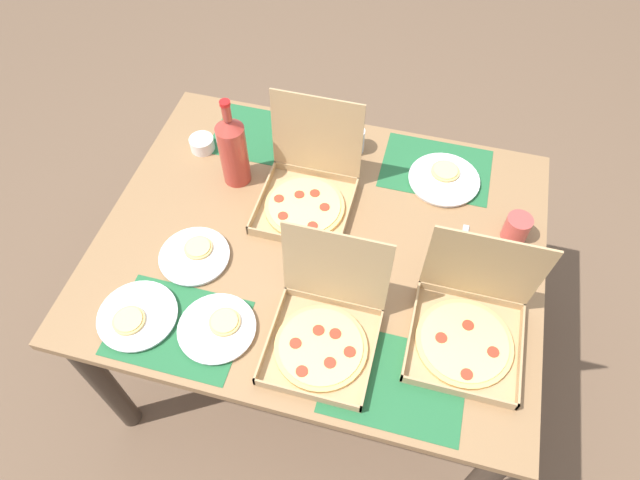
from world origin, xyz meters
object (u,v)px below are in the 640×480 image
object	(u,v)px
pizza_box_corner_left	(324,330)
plate_middle	(137,317)
cup_clear_left	(517,228)
condiment_bowl	(202,144)
plate_near_right	(218,328)
soda_bottle	(233,149)
pizza_box_center	(307,191)
plate_far_left	(444,179)
cup_clear_right	(353,140)
plate_far_right	(195,256)
pizza_box_corner_right	(468,326)

from	to	relation	value
pizza_box_corner_left	plate_middle	distance (m)	0.52
cup_clear_left	condiment_bowl	bearing A→B (deg)	174.16
condiment_bowl	plate_near_right	bearing A→B (deg)	-64.82
plate_near_right	soda_bottle	bearing A→B (deg)	104.26
pizza_box_corner_left	soda_bottle	world-z (taller)	soda_bottle
pizza_box_center	condiment_bowl	xyz separation A→B (m)	(-0.41, 0.13, -0.03)
pizza_box_corner_left	plate_far_left	distance (m)	0.70
pizza_box_corner_left	plate_near_right	world-z (taller)	pizza_box_corner_left
cup_clear_right	pizza_box_corner_left	bearing A→B (deg)	-83.32
cup_clear_right	plate_near_right	bearing A→B (deg)	-104.76
soda_bottle	cup_clear_left	size ratio (longest dim) A/B	3.79
plate_near_right	plate_far_right	bearing A→B (deg)	126.28
plate_far_left	plate_near_right	distance (m)	0.88
cup_clear_left	pizza_box_corner_right	bearing A→B (deg)	-106.03
plate_far_left	condiment_bowl	world-z (taller)	condiment_bowl
pizza_box_center	cup_clear_left	size ratio (longest dim) A/B	3.80
pizza_box_center	pizza_box_corner_left	bearing A→B (deg)	-69.13
pizza_box_corner_right	pizza_box_center	xyz separation A→B (m)	(-0.54, 0.35, -0.00)
pizza_box_corner_left	cup_clear_right	bearing A→B (deg)	96.68
plate_near_right	cup_clear_left	size ratio (longest dim) A/B	2.51
cup_clear_left	pizza_box_center	bearing A→B (deg)	-177.70
condiment_bowl	pizza_box_corner_left	bearing A→B (deg)	-45.12
plate_near_right	cup_clear_right	xyz separation A→B (m)	(0.20, 0.77, 0.03)
plate_far_left	cup_clear_left	size ratio (longest dim) A/B	2.74
plate_middle	plate_far_right	world-z (taller)	same
plate_far_left	condiment_bowl	xyz separation A→B (m)	(-0.82, -0.06, 0.01)
pizza_box_center	plate_far_right	xyz separation A→B (m)	(-0.26, -0.30, -0.04)
pizza_box_corner_left	cup_clear_left	bearing A→B (deg)	45.35
cup_clear_left	plate_near_right	bearing A→B (deg)	-145.16
pizza_box_center	soda_bottle	xyz separation A→B (m)	(-0.25, 0.04, 0.08)
pizza_box_corner_left	pizza_box_center	size ratio (longest dim) A/B	0.99
pizza_box_center	plate_middle	distance (m)	0.63
pizza_box_corner_right	pizza_box_corner_left	xyz separation A→B (m)	(-0.37, -0.11, -0.00)
plate_middle	cup_clear_left	bearing A→B (deg)	29.24
cup_clear_left	condiment_bowl	size ratio (longest dim) A/B	1.03
pizza_box_center	condiment_bowl	distance (m)	0.43
plate_near_right	cup_clear_left	distance (m)	0.93
plate_far_right	cup_clear_left	distance (m)	0.97
plate_middle	plate_far_left	world-z (taller)	same
plate_far_left	pizza_box_corner_right	bearing A→B (deg)	-76.71
pizza_box_corner_right	plate_far_left	bearing A→B (deg)	103.29
pizza_box_corner_right	pizza_box_corner_left	size ratio (longest dim) A/B	1.04
plate_middle	cup_clear_left	xyz separation A→B (m)	(0.99, 0.55, 0.03)
pizza_box_corner_right	cup_clear_left	world-z (taller)	pizza_box_corner_right
pizza_box_corner_right	cup_clear_left	xyz separation A→B (m)	(0.11, 0.37, -0.01)
pizza_box_corner_right	plate_far_left	xyz separation A→B (m)	(-0.13, 0.54, -0.04)
plate_middle	cup_clear_right	bearing A→B (deg)	61.44
pizza_box_center	plate_far_left	bearing A→B (deg)	25.73
pizza_box_corner_right	pizza_box_center	bearing A→B (deg)	147.36
pizza_box_center	cup_clear_right	size ratio (longest dim) A/B	3.71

